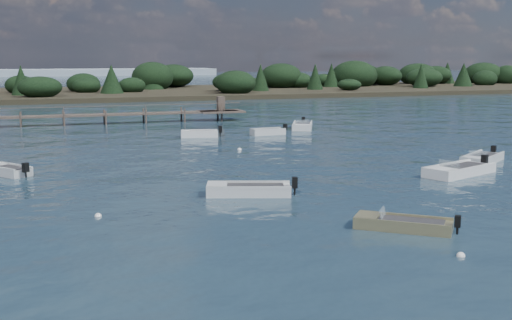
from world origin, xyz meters
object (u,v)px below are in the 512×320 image
object	(u,v)px
dinghy_near_olive	(403,226)
tender_far_white	(200,135)
dinghy_extra_a	(302,127)
dinghy_mid_white_a	(459,172)
dinghy_mid_white_b	(482,160)
tender_far_grey	(8,172)
dinghy_mid_grey	(249,192)
tender_far_grey_b	(268,133)

from	to	relation	value
dinghy_near_olive	tender_far_white	distance (m)	33.17
dinghy_extra_a	dinghy_mid_white_a	xyz separation A→B (m)	(-0.70, -26.61, 0.00)
dinghy_mid_white_a	tender_far_white	bearing A→B (deg)	114.81
dinghy_mid_white_b	tender_far_grey	distance (m)	31.23
dinghy_mid_grey	tender_far_grey	bearing A→B (deg)	140.10
dinghy_mid_grey	dinghy_mid_white_a	bearing A→B (deg)	5.56
dinghy_mid_grey	dinghy_mid_white_a	world-z (taller)	dinghy_mid_white_a
dinghy_mid_white_b	tender_far_grey	bearing A→B (deg)	170.05
dinghy_extra_a	dinghy_near_olive	size ratio (longest dim) A/B	1.29
tender_far_white	dinghy_mid_white_a	world-z (taller)	dinghy_mid_white_a
dinghy_mid_white_a	dinghy_extra_a	bearing A→B (deg)	88.50
dinghy_near_olive	dinghy_mid_grey	world-z (taller)	dinghy_mid_grey
dinghy_near_olive	dinghy_extra_a	bearing A→B (deg)	73.66
dinghy_near_olive	dinghy_mid_white_a	bearing A→B (deg)	44.72
dinghy_extra_a	dinghy_mid_white_b	xyz separation A→B (m)	(3.72, -23.13, -0.01)
dinghy_near_olive	tender_far_white	bearing A→B (deg)	91.28
dinghy_mid_grey	tender_far_grey	distance (m)	15.97
tender_far_white	tender_far_grey_b	size ratio (longest dim) A/B	1.06
dinghy_near_olive	dinghy_mid_white_b	distance (m)	19.68
dinghy_mid_white_a	tender_far_grey	bearing A→B (deg)	161.38
dinghy_near_olive	dinghy_mid_white_b	world-z (taller)	dinghy_mid_white_b
dinghy_near_olive	tender_far_grey	world-z (taller)	tender_far_grey
tender_far_grey_b	dinghy_mid_white_a	distance (m)	23.32
dinghy_extra_a	tender_far_white	size ratio (longest dim) A/B	1.37
dinghy_extra_a	dinghy_mid_grey	size ratio (longest dim) A/B	1.07
dinghy_mid_grey	dinghy_mid_white_b	world-z (taller)	dinghy_mid_grey
dinghy_mid_grey	tender_far_grey_b	world-z (taller)	tender_far_grey_b
tender_far_grey_b	dinghy_near_olive	bearing A→B (deg)	-99.83
dinghy_extra_a	tender_far_white	world-z (taller)	dinghy_extra_a
dinghy_extra_a	dinghy_mid_white_b	size ratio (longest dim) A/B	1.13
tender_far_white	tender_far_grey	size ratio (longest dim) A/B	1.10
tender_far_white	tender_far_grey_b	bearing A→B (deg)	-3.01
dinghy_near_olive	tender_far_grey_b	bearing A→B (deg)	80.17
tender_far_white	dinghy_mid_white_b	distance (m)	24.92
dinghy_mid_white_b	dinghy_mid_white_a	xyz separation A→B (m)	(-4.41, -3.48, 0.01)
dinghy_mid_white_b	tender_far_grey_b	world-z (taller)	tender_far_grey_b
dinghy_extra_a	dinghy_mid_grey	xyz separation A→B (m)	(-14.79, -27.98, -0.00)
dinghy_mid_white_a	tender_far_grey	size ratio (longest dim) A/B	1.61
tender_far_grey_b	tender_far_grey	size ratio (longest dim) A/B	1.04
dinghy_near_olive	dinghy_mid_white_a	world-z (taller)	dinghy_mid_white_a
dinghy_mid_white_a	tender_far_grey	world-z (taller)	dinghy_mid_white_a
dinghy_near_olive	dinghy_mid_white_a	distance (m)	14.09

